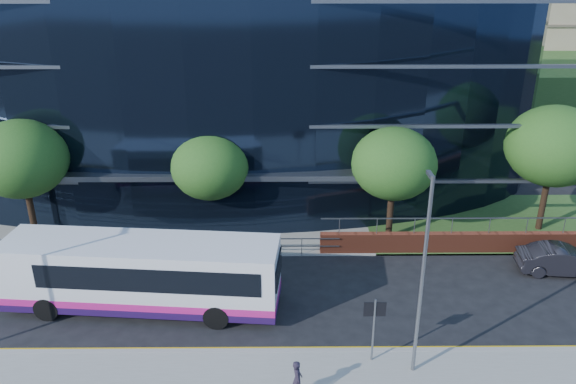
{
  "coord_description": "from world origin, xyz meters",
  "views": [
    {
      "loc": [
        1.07,
        -19.43,
        14.82
      ],
      "look_at": [
        1.27,
        8.0,
        3.32
      ],
      "focal_mm": 35.0,
      "sensor_mm": 36.0,
      "label": 1
    }
  ],
  "objects_px": {
    "tree_far_a": "(21,159)",
    "pedestrian": "(297,379)",
    "tree_far_d": "(554,146)",
    "streetlight_east": "(423,273)",
    "street_sign": "(374,317)",
    "city_bus": "(144,274)",
    "tree_far_c": "(394,164)",
    "parked_car": "(563,260)",
    "tree_far_b": "(210,167)",
    "tree_dist_e": "(502,63)"
  },
  "relations": [
    {
      "from": "street_sign",
      "to": "tree_far_a",
      "type": "height_order",
      "value": "tree_far_a"
    },
    {
      "from": "city_bus",
      "to": "tree_far_c",
      "type": "bearing_deg",
      "value": 33.84
    },
    {
      "from": "tree_far_c",
      "to": "parked_car",
      "type": "relative_size",
      "value": 1.48
    },
    {
      "from": "street_sign",
      "to": "tree_far_a",
      "type": "distance_m",
      "value": 20.63
    },
    {
      "from": "tree_far_d",
      "to": "streetlight_east",
      "type": "height_order",
      "value": "streetlight_east"
    },
    {
      "from": "streetlight_east",
      "to": "city_bus",
      "type": "bearing_deg",
      "value": 158.27
    },
    {
      "from": "tree_far_a",
      "to": "pedestrian",
      "type": "distance_m",
      "value": 19.6
    },
    {
      "from": "tree_far_b",
      "to": "street_sign",
      "type": "bearing_deg",
      "value": -55.92
    },
    {
      "from": "tree_far_b",
      "to": "tree_dist_e",
      "type": "xyz_separation_m",
      "value": [
        27.0,
        30.5,
        0.33
      ]
    },
    {
      "from": "tree_far_d",
      "to": "tree_dist_e",
      "type": "xyz_separation_m",
      "value": [
        8.0,
        30.0,
        -0.65
      ]
    },
    {
      "from": "tree_far_c",
      "to": "tree_far_d",
      "type": "height_order",
      "value": "tree_far_d"
    },
    {
      "from": "tree_far_b",
      "to": "city_bus",
      "type": "distance_m",
      "value": 7.93
    },
    {
      "from": "streetlight_east",
      "to": "pedestrian",
      "type": "distance_m",
      "value": 5.87
    },
    {
      "from": "tree_far_d",
      "to": "parked_car",
      "type": "height_order",
      "value": "tree_far_d"
    },
    {
      "from": "tree_far_c",
      "to": "tree_far_d",
      "type": "bearing_deg",
      "value": 6.34
    },
    {
      "from": "streetlight_east",
      "to": "parked_car",
      "type": "relative_size",
      "value": 1.82
    },
    {
      "from": "pedestrian",
      "to": "tree_far_a",
      "type": "bearing_deg",
      "value": 40.82
    },
    {
      "from": "city_bus",
      "to": "parked_car",
      "type": "distance_m",
      "value": 20.54
    },
    {
      "from": "tree_far_d",
      "to": "tree_dist_e",
      "type": "height_order",
      "value": "tree_far_d"
    },
    {
      "from": "tree_far_a",
      "to": "tree_far_d",
      "type": "relative_size",
      "value": 0.94
    },
    {
      "from": "tree_far_a",
      "to": "parked_car",
      "type": "bearing_deg",
      "value": -7.71
    },
    {
      "from": "tree_far_d",
      "to": "tree_far_b",
      "type": "bearing_deg",
      "value": -178.49
    },
    {
      "from": "tree_dist_e",
      "to": "streetlight_east",
      "type": "xyz_separation_m",
      "value": [
        -18.0,
        -42.17,
        -0.1
      ]
    },
    {
      "from": "street_sign",
      "to": "streetlight_east",
      "type": "xyz_separation_m",
      "value": [
        1.5,
        -0.59,
        2.29
      ]
    },
    {
      "from": "tree_far_a",
      "to": "streetlight_east",
      "type": "bearing_deg",
      "value": -30.46
    },
    {
      "from": "tree_far_c",
      "to": "city_bus",
      "type": "xyz_separation_m",
      "value": [
        -12.19,
        -6.72,
        -2.77
      ]
    },
    {
      "from": "tree_dist_e",
      "to": "streetlight_east",
      "type": "height_order",
      "value": "streetlight_east"
    },
    {
      "from": "street_sign",
      "to": "city_bus",
      "type": "xyz_separation_m",
      "value": [
        -9.69,
        3.87,
        -0.38
      ]
    },
    {
      "from": "tree_far_c",
      "to": "tree_far_d",
      "type": "relative_size",
      "value": 0.87
    },
    {
      "from": "tree_far_a",
      "to": "city_bus",
      "type": "distance_m",
      "value": 10.76
    },
    {
      "from": "city_bus",
      "to": "street_sign",
      "type": "bearing_deg",
      "value": -16.8
    },
    {
      "from": "street_sign",
      "to": "tree_dist_e",
      "type": "bearing_deg",
      "value": 64.88
    },
    {
      "from": "tree_dist_e",
      "to": "streetlight_east",
      "type": "relative_size",
      "value": 0.81
    },
    {
      "from": "tree_far_d",
      "to": "streetlight_east",
      "type": "distance_m",
      "value": 15.77
    },
    {
      "from": "city_bus",
      "to": "pedestrian",
      "type": "distance_m",
      "value": 8.94
    },
    {
      "from": "tree_far_b",
      "to": "tree_far_d",
      "type": "height_order",
      "value": "tree_far_d"
    },
    {
      "from": "tree_far_c",
      "to": "streetlight_east",
      "type": "distance_m",
      "value": 11.22
    },
    {
      "from": "tree_dist_e",
      "to": "streetlight_east",
      "type": "bearing_deg",
      "value": -113.11
    },
    {
      "from": "tree_far_d",
      "to": "city_bus",
      "type": "xyz_separation_m",
      "value": [
        -21.19,
        -7.72,
        -3.42
      ]
    },
    {
      "from": "tree_far_a",
      "to": "tree_far_d",
      "type": "xyz_separation_m",
      "value": [
        29.0,
        1.0,
        0.33
      ]
    },
    {
      "from": "tree_far_c",
      "to": "pedestrian",
      "type": "xyz_separation_m",
      "value": [
        -5.48,
        -12.57,
        -3.62
      ]
    },
    {
      "from": "tree_far_b",
      "to": "parked_car",
      "type": "bearing_deg",
      "value": -13.37
    },
    {
      "from": "street_sign",
      "to": "tree_far_b",
      "type": "bearing_deg",
      "value": 124.08
    },
    {
      "from": "parked_car",
      "to": "pedestrian",
      "type": "relative_size",
      "value": 2.87
    },
    {
      "from": "street_sign",
      "to": "parked_car",
      "type": "bearing_deg",
      "value": 32.54
    },
    {
      "from": "tree_dist_e",
      "to": "city_bus",
      "type": "distance_m",
      "value": 47.77
    },
    {
      "from": "tree_far_a",
      "to": "pedestrian",
      "type": "relative_size",
      "value": 4.54
    },
    {
      "from": "tree_far_b",
      "to": "streetlight_east",
      "type": "height_order",
      "value": "streetlight_east"
    },
    {
      "from": "city_bus",
      "to": "tree_dist_e",
      "type": "bearing_deg",
      "value": 57.24
    },
    {
      "from": "city_bus",
      "to": "pedestrian",
      "type": "xyz_separation_m",
      "value": [
        6.71,
        -5.85,
        -0.85
      ]
    }
  ]
}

